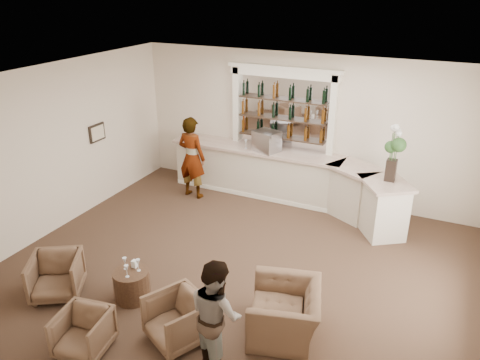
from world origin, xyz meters
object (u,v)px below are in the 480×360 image
bar_counter (288,178)px  flower_vase (394,149)px  sommelier (192,158)px  espresso_machine (267,141)px  armchair_left (56,276)px  armchair_center (83,332)px  armchair_far (285,312)px  armchair_right (177,320)px  guest (216,314)px  cocktail_table (132,285)px

bar_counter → flower_vase: (2.26, -0.52, 1.20)m
bar_counter → sommelier: (-2.11, -0.67, 0.39)m
sommelier → espresso_machine: (1.57, 0.68, 0.41)m
armchair_left → armchair_center: 1.49m
armchair_far → flower_vase: bearing=151.9°
armchair_right → espresso_machine: (-0.70, 4.95, 1.02)m
armchair_far → armchair_center: bearing=-73.1°
guest → armchair_far: size_ratio=1.40×
armchair_right → guest: bearing=16.4°
bar_counter → sommelier: bearing=-162.4°
armchair_right → sommelier: bearing=145.3°
bar_counter → sommelier: sommelier is taller
sommelier → armchair_center: size_ratio=2.80×
cocktail_table → armchair_center: armchair_center is taller
armchair_right → bar_counter: bearing=119.1°
cocktail_table → sommelier: sommelier is taller
guest → flower_vase: (1.40, 4.56, 0.98)m
armchair_left → armchair_far: armchair_far is taller
sommelier → armchair_right: (2.27, -4.27, -0.61)m
armchair_center → armchair_right: 1.28m
cocktail_table → armchair_center: bearing=-84.3°
cocktail_table → armchair_left: (-1.15, -0.44, 0.11)m
sommelier → flower_vase: flower_vase is taller
armchair_center → sommelier: bearing=94.8°
armchair_left → armchair_far: 3.70m
bar_counter → armchair_right: bar_counter is taller
bar_counter → armchair_far: (1.47, -4.15, -0.21)m
cocktail_table → armchair_left: 1.23m
guest → flower_vase: flower_vase is taller
espresso_machine → bar_counter: bearing=17.2°
sommelier → espresso_machine: sommelier is taller
flower_vase → armchair_center: bearing=-121.4°
cocktail_table → armchair_center: size_ratio=0.84×
sommelier → armchair_far: (3.58, -3.48, -0.59)m
espresso_machine → armchair_right: bearing=-63.3°
armchair_left → flower_vase: flower_vase is taller
guest → armchair_left: bearing=29.2°
sommelier → armchair_left: bearing=95.2°
sommelier → armchair_center: (1.22, -5.00, -0.65)m
sommelier → armchair_left: 4.26m
armchair_right → espresso_machine: 5.10m
guest → armchair_left: 3.05m
bar_counter → armchair_far: bearing=-70.4°
espresso_machine → flower_vase: 2.88m
guest → armchair_right: (-0.70, 0.13, -0.44)m
bar_counter → flower_vase: 2.61m
bar_counter → armchair_center: bearing=-98.9°
sommelier → guest: sommelier is taller
sommelier → armchair_left: sommelier is taller
guest → espresso_machine: espresso_machine is taller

